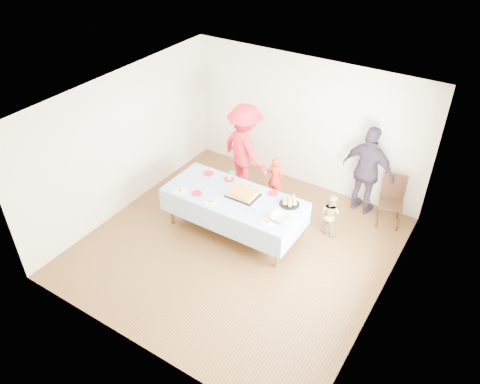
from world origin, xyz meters
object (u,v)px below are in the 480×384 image
object	(u,v)px
party_table	(234,199)
dining_chair	(392,197)
adult_left	(245,149)
birthday_cake	(243,194)

from	to	relation	value
party_table	dining_chair	bearing A→B (deg)	38.14
adult_left	birthday_cake	bearing A→B (deg)	140.38
birthday_cake	dining_chair	xyz separation A→B (m)	(2.17, 1.71, -0.28)
dining_chair	party_table	bearing A→B (deg)	-157.29
party_table	adult_left	bearing A→B (deg)	113.59
party_table	dining_chair	size ratio (longest dim) A/B	2.56
dining_chair	adult_left	size ratio (longest dim) A/B	0.52
birthday_cake	party_table	bearing A→B (deg)	-145.01
party_table	dining_chair	world-z (taller)	dining_chair
birthday_cake	adult_left	bearing A→B (deg)	120.47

